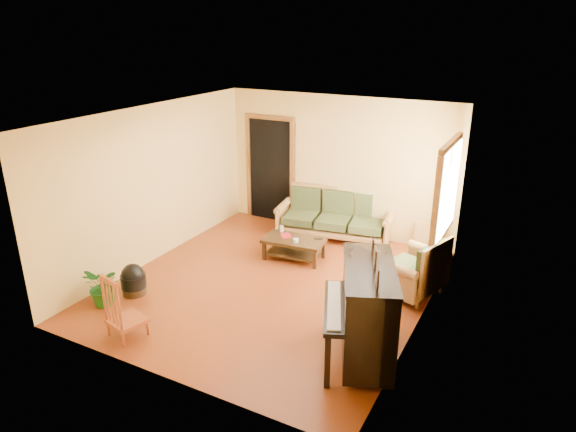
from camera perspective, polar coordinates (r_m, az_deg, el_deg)
The scene contains 16 objects.
floor at distance 8.00m, azimuth -1.67°, elevation -7.66°, with size 5.00×5.00×0.00m, color #5B210C.
doorway at distance 10.30m, azimuth -1.98°, elevation 5.05°, with size 1.08×0.16×2.05m, color black.
window at distance 7.87m, azimuth 17.25°, elevation 2.76°, with size 0.12×1.36×1.46m, color white.
sofa at distance 9.56m, azimuth 5.18°, elevation 0.09°, with size 2.10×0.88×0.90m, color olive.
coffee_table at distance 8.76m, azimuth 0.67°, elevation -3.66°, with size 1.02×0.56×0.37m, color black.
armchair at distance 7.79m, azimuth 13.67°, elevation -5.26°, with size 0.89×0.94×0.94m, color olive.
piano at distance 6.18m, azimuth 8.81°, elevation -10.68°, with size 0.81×1.37×1.21m, color black.
footstool at distance 8.01m, azimuth -16.78°, elevation -7.13°, with size 0.37×0.37×0.35m, color black.
red_chair at distance 6.90m, azimuth -17.63°, elevation -9.45°, with size 0.41×0.45×0.89m, color maroon.
leaning_frame at distance 9.33m, azimuth 14.95°, elevation -2.29°, with size 0.40×0.09×0.53m, color #C09240.
ceramic_crock at distance 9.32m, azimuth 16.06°, elevation -3.49°, with size 0.18×0.18×0.22m, color #365AA2.
potted_plant at distance 7.76m, azimuth -19.79°, elevation -7.40°, with size 0.54×0.47×0.60m, color #185519.
book at distance 8.75m, azimuth -0.71°, elevation -2.28°, with size 0.16×0.22×0.02m, color #A7161E.
candle at distance 8.95m, azimuth -0.71°, elevation -1.43°, with size 0.07×0.07×0.11m, color silver.
glass_jar at distance 8.54m, azimuth 0.87°, elevation -2.73°, with size 0.09×0.09×0.06m, color silver.
remote at distance 8.68m, azimuth 3.37°, elevation -2.54°, with size 0.14×0.04×0.01m, color black.
Camera 1 is at (3.50, -6.12, 3.79)m, focal length 32.00 mm.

